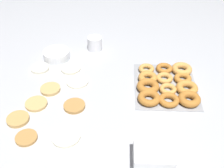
% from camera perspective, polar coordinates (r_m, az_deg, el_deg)
% --- Properties ---
extents(ground_plane, '(3.00, 3.00, 0.00)m').
position_cam_1_polar(ground_plane, '(1.28, -5.76, -2.52)').
color(ground_plane, '#B2B5BA').
extents(pancake_0, '(0.09, 0.09, 0.01)m').
position_cam_1_polar(pancake_0, '(1.34, -12.41, -1.02)').
color(pancake_0, tan).
rests_on(pancake_0, ground_plane).
extents(pancake_1, '(0.09, 0.09, 0.01)m').
position_cam_1_polar(pancake_1, '(1.23, -18.57, -6.76)').
color(pancake_1, tan).
rests_on(pancake_1, ground_plane).
extents(pancake_2, '(0.11, 0.11, 0.01)m').
position_cam_1_polar(pancake_2, '(1.12, -9.34, -10.41)').
color(pancake_2, silver).
rests_on(pancake_2, ground_plane).
extents(pancake_3, '(0.09, 0.09, 0.02)m').
position_cam_1_polar(pancake_3, '(1.48, -14.42, 3.08)').
color(pancake_3, silver).
rests_on(pancake_3, ground_plane).
extents(pancake_4, '(0.09, 0.09, 0.01)m').
position_cam_1_polar(pancake_4, '(1.23, -7.65, -4.42)').
color(pancake_4, '#B27F42').
rests_on(pancake_4, ground_plane).
extents(pancake_5, '(0.10, 0.10, 0.01)m').
position_cam_1_polar(pancake_5, '(1.45, -8.37, 3.12)').
color(pancake_5, silver).
rests_on(pancake_5, ground_plane).
extents(pancake_6, '(0.10, 0.10, 0.01)m').
position_cam_1_polar(pancake_6, '(1.28, -15.13, -3.89)').
color(pancake_6, tan).
rests_on(pancake_6, ground_plane).
extents(pancake_7, '(0.09, 0.09, 0.01)m').
position_cam_1_polar(pancake_7, '(1.15, -17.01, -10.38)').
color(pancake_7, '#B27F42').
rests_on(pancake_7, ground_plane).
extents(pancake_8, '(0.11, 0.11, 0.01)m').
position_cam_1_polar(pancake_8, '(1.36, -7.05, 0.48)').
color(pancake_8, silver).
rests_on(pancake_8, ground_plane).
extents(donut_tray, '(0.34, 0.29, 0.04)m').
position_cam_1_polar(donut_tray, '(1.34, 11.07, -0.10)').
color(donut_tray, '#93969B').
rests_on(donut_tray, ground_plane).
extents(batter_bowl, '(0.14, 0.14, 0.05)m').
position_cam_1_polar(batter_bowl, '(1.54, -11.21, 5.85)').
color(batter_bowl, white).
rests_on(batter_bowl, ground_plane).
extents(container_stack, '(0.11, 0.14, 0.09)m').
position_cam_1_polar(container_stack, '(1.00, 8.37, -14.63)').
color(container_stack, white).
rests_on(container_stack, ground_plane).
extents(paper_cup, '(0.08, 0.08, 0.08)m').
position_cam_1_polar(paper_cup, '(1.58, -3.54, 8.18)').
color(paper_cup, white).
rests_on(paper_cup, ground_plane).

